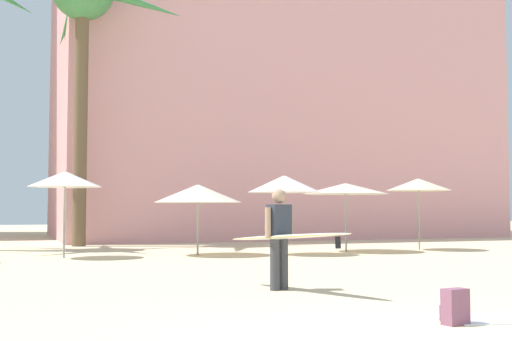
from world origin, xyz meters
TOP-DOWN VIEW (x-y plane):
  - hotel_pink at (9.40, 26.73)m, footprint 21.57×11.11m
  - palm_tree_left at (-1.02, 20.09)m, footprint 7.61×7.47m
  - cafe_umbrella_0 at (4.30, 13.04)m, footprint 2.23×2.23m
  - cafe_umbrella_2 at (6.75, 13.68)m, footprint 2.79×2.79m
  - cafe_umbrella_3 at (-2.03, 13.98)m, footprint 2.04×2.04m
  - cafe_umbrella_4 at (9.49, 13.60)m, footprint 2.17×2.17m
  - cafe_umbrella_5 at (1.79, 13.75)m, footprint 2.62×2.62m
  - backpack at (1.30, 1.12)m, footprint 0.32×0.27m
  - person_mid_left at (0.70, 4.82)m, footprint 1.24×2.84m

SIDE VIEW (x-z plane):
  - backpack at x=1.30m, z-range -0.01..0.41m
  - person_mid_left at x=0.70m, z-range 0.07..1.76m
  - cafe_umbrella_5 at x=1.79m, z-range 0.78..2.90m
  - cafe_umbrella_2 at x=6.75m, z-range 0.93..3.15m
  - cafe_umbrella_0 at x=4.30m, z-range 0.94..3.33m
  - cafe_umbrella_4 at x=9.49m, z-range 1.00..3.41m
  - cafe_umbrella_3 at x=-2.03m, z-range 0.99..3.43m
  - hotel_pink at x=9.40m, z-range 0.00..14.34m
  - palm_tree_left at x=-1.02m, z-range 3.57..14.53m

